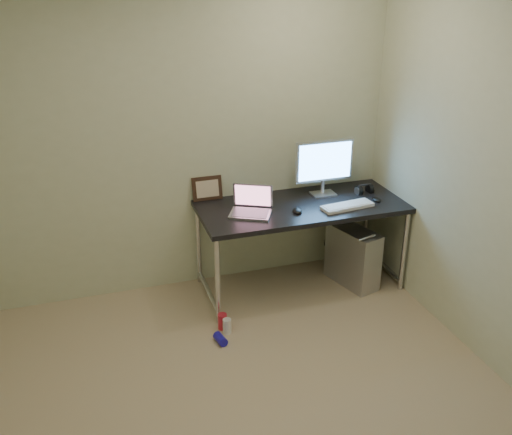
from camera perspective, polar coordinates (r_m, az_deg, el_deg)
name	(u,v)px	position (r m, az deg, el deg)	size (l,w,h in m)	color
floor	(243,421)	(3.65, -1.29, -19.66)	(3.50, 3.50, 0.00)	tan
wall_back	(177,142)	(4.53, -7.89, 7.46)	(3.50, 0.02, 2.50)	beige
desk	(301,213)	(4.64, 4.54, 0.45)	(1.67, 0.73, 0.75)	black
tower_computer	(353,256)	(4.92, 9.64, -3.85)	(0.34, 0.52, 0.53)	#B1B1B6
cable_a	(328,222)	(5.16, 7.22, -0.49)	(0.01, 0.01, 0.70)	black
cable_b	(338,224)	(5.19, 8.21, -0.65)	(0.01, 0.01, 0.72)	black
can_red	(222,321)	(4.36, -3.38, -10.33)	(0.07, 0.07, 0.13)	red
can_white	(227,326)	(4.32, -2.91, -10.79)	(0.06, 0.06, 0.12)	white
can_blue	(221,339)	(4.23, -3.57, -12.04)	(0.06, 0.06, 0.12)	#1D15BD
laptop	(251,207)	(4.42, -0.47, 1.09)	(0.39, 0.37, 0.22)	silver
monitor	(324,163)	(4.74, 6.85, 5.39)	(0.50, 0.15, 0.47)	silver
keyboard	(347,206)	(4.59, 9.12, 1.13)	(0.43, 0.14, 0.03)	white
mouse_right	(377,199)	(4.77, 12.00, 1.87)	(0.07, 0.11, 0.04)	black
mouse_left	(297,210)	(4.46, 4.14, 0.78)	(0.07, 0.12, 0.04)	black
headphones	(364,190)	(4.91, 10.78, 2.73)	(0.15, 0.09, 0.10)	black
picture_frame	(207,188)	(4.68, -4.91, 2.93)	(0.25, 0.03, 0.20)	black
webcam	(241,188)	(4.72, -1.52, 2.97)	(0.04, 0.03, 0.11)	silver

